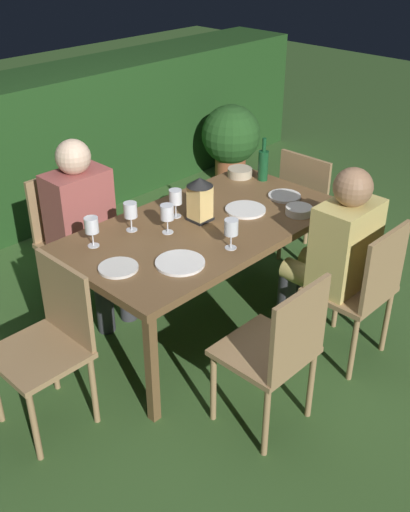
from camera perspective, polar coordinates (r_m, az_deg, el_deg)
name	(u,v)px	position (r m, az deg, el deg)	size (l,w,h in m)	color
ground_plane	(205,324)	(3.87, 0.00, -6.47)	(16.00, 16.00, 0.00)	#385B28
dining_table	(205,232)	(3.52, 0.00, 2.27)	(1.68, 0.89, 0.72)	brown
chair_head_far	(311,203)	(4.37, 10.00, 4.92)	(0.40, 0.42, 0.87)	#9E7A51
chair_side_left_b	(361,287)	(3.45, 14.54, -2.85)	(0.42, 0.40, 0.87)	#9E7A51
person_in_mustard	(334,251)	(3.46, 12.10, 0.46)	(0.38, 0.47, 1.15)	tan
chair_head_near	(50,340)	(3.05, -14.45, -7.64)	(0.40, 0.42, 0.87)	#9E7A51
chair_side_left_a	(277,349)	(2.92, 6.78, -8.72)	(0.42, 0.40, 0.87)	#9E7A51
chair_side_right_a	(70,234)	(3.98, -12.58, 2.02)	(0.42, 0.40, 0.87)	#9E7A51
person_in_rust	(86,223)	(3.76, -11.13, 3.10)	(0.38, 0.47, 1.15)	#9E4C47
lantern_centerpiece	(200,197)	(3.48, -0.48, 5.61)	(0.15, 0.15, 0.27)	black
green_bottle_on_table	(263,164)	(4.07, 5.51, 8.60)	(0.07, 0.07, 0.29)	#144723
wine_glass_a	(175,198)	(3.54, -2.81, 5.47)	(0.08, 0.08, 0.17)	silver
wine_glass_b	(167,214)	(3.35, -3.59, 4.01)	(0.08, 0.08, 0.17)	silver
wine_glass_c	(131,211)	(3.40, -7.04, 4.20)	(0.08, 0.08, 0.17)	silver
wine_glass_d	(231,229)	(3.19, 2.49, 2.60)	(0.08, 0.08, 0.17)	silver
wine_glass_e	(92,227)	(3.26, -10.65, 2.75)	(0.08, 0.08, 0.17)	silver
plate_a	(245,210)	(3.65, 3.83, 4.39)	(0.24, 0.24, 0.01)	white
plate_b	(118,268)	(3.08, -8.18, -1.11)	(0.20, 0.20, 0.01)	silver
plate_c	(285,196)	(3.86, 7.51, 5.63)	(0.21, 0.21, 0.01)	white
plate_d	(180,263)	(3.09, -2.37, -0.65)	(0.26, 0.26, 0.01)	white
bowl_olives	(240,172)	(4.14, 3.31, 7.91)	(0.17, 0.17, 0.06)	#BCAD8E
bowl_bread	(299,210)	(3.64, 8.85, 4.29)	(0.16, 0.16, 0.05)	silver
bowl_salad	(202,190)	(3.88, -0.28, 6.25)	(0.12, 0.12, 0.04)	#BCAD8E
hedge_backdrop	(13,155)	(5.16, -17.69, 9.08)	(6.26, 0.67, 1.16)	#1E4219
potted_plant_by_hedge	(231,138)	(5.80, 2.46, 11.06)	(0.55, 0.55, 0.74)	#9E5133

